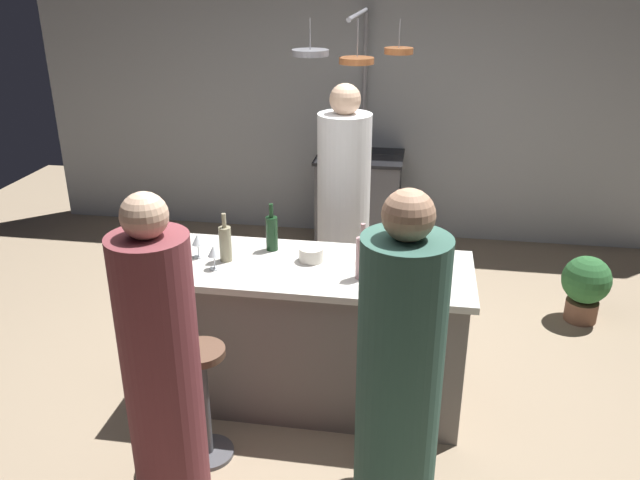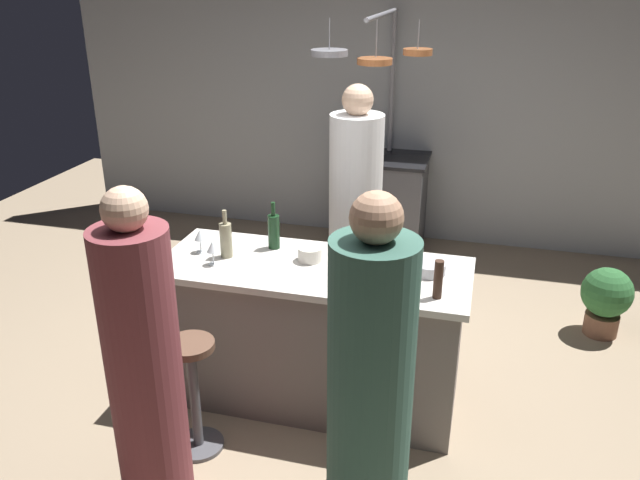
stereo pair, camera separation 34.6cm
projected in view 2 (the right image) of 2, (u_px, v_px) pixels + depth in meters
The scene contains 20 objects.
ground_plane at pixel (314, 395), 4.02m from camera, with size 9.00×9.00×0.00m, color gray.
back_wall at pixel (394, 104), 6.05m from camera, with size 6.40×0.16×2.60m, color #9EA3A8.
kitchen_island at pixel (314, 333), 3.85m from camera, with size 1.80×0.72×0.90m.
stove_range at pixel (383, 202), 6.03m from camera, with size 0.80×0.64×0.89m.
chef at pixel (355, 218), 4.59m from camera, with size 0.38×0.38×1.78m.
bar_stool_right at pixel (382, 423), 3.20m from camera, with size 0.28×0.28×0.68m.
guest_right at pixel (370, 399), 2.70m from camera, with size 0.36×0.36×1.72m.
bar_stool_left at pixel (194, 391), 3.45m from camera, with size 0.28×0.28×0.68m.
guest_left at pixel (145, 369), 2.95m from camera, with size 0.35×0.35×1.65m.
overhead_pot_rack at pixel (376, 77), 5.09m from camera, with size 0.89×1.36×2.17m.
potted_plant at pixel (606, 298), 4.59m from camera, with size 0.36×0.36×0.52m.
pepper_mill at pixel (438, 279), 3.28m from camera, with size 0.05×0.05×0.21m, color #382319.
wine_bottle_white at pixel (226, 239), 3.75m from camera, with size 0.07×0.07×0.29m.
wine_bottle_rose at pixel (357, 259), 3.46m from camera, with size 0.07×0.07×0.32m.
wine_bottle_red at pixel (274, 231), 3.87m from camera, with size 0.07×0.07×0.29m.
wine_glass_by_chef at pixel (364, 247), 3.65m from camera, with size 0.07×0.07×0.15m.
wine_glass_near_right_guest at pixel (200, 236), 3.81m from camera, with size 0.07×0.07×0.15m.
wine_glass_near_left_guest at pixel (213, 248), 3.65m from camera, with size 0.07×0.07×0.15m.
mixing_bowl_steel at pixel (429, 268), 3.57m from camera, with size 0.19×0.19×0.06m, color #B7B7BC.
mixing_bowl_ceramic at pixel (310, 254), 3.73m from camera, with size 0.14×0.14×0.08m, color silver.
Camera 2 is at (0.90, -3.20, 2.47)m, focal length 35.87 mm.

